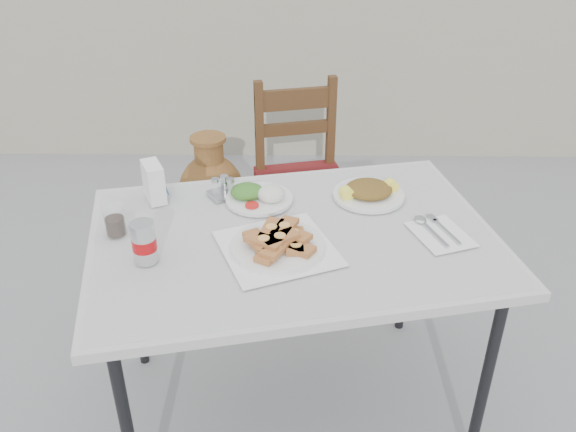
{
  "coord_description": "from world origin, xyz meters",
  "views": [
    {
      "loc": [
        -0.01,
        -1.73,
        1.92
      ],
      "look_at": [
        -0.04,
        0.05,
        0.86
      ],
      "focal_mm": 38.0,
      "sensor_mm": 36.0,
      "label": 1
    }
  ],
  "objects_px": {
    "soda_can": "(144,242)",
    "napkin_holder": "(154,182)",
    "salad_chopped_plate": "(369,191)",
    "terracotta_urn": "(212,195)",
    "chair": "(301,179)",
    "pide_plate": "(277,240)",
    "cola_glass": "(115,222)",
    "condiment_caddy": "(224,189)",
    "cafe_table": "(293,248)",
    "salad_rice_plate": "(258,195)"
  },
  "relations": [
    {
      "from": "salad_rice_plate",
      "to": "chair",
      "type": "relative_size",
      "value": 0.25
    },
    {
      "from": "salad_chopped_plate",
      "to": "terracotta_urn",
      "type": "relative_size",
      "value": 0.41
    },
    {
      "from": "cafe_table",
      "to": "cola_glass",
      "type": "bearing_deg",
      "value": -179.14
    },
    {
      "from": "soda_can",
      "to": "chair",
      "type": "distance_m",
      "value": 1.33
    },
    {
      "from": "salad_chopped_plate",
      "to": "chair",
      "type": "bearing_deg",
      "value": 107.72
    },
    {
      "from": "salad_chopped_plate",
      "to": "soda_can",
      "type": "relative_size",
      "value": 1.95
    },
    {
      "from": "salad_rice_plate",
      "to": "napkin_holder",
      "type": "bearing_deg",
      "value": 179.19
    },
    {
      "from": "soda_can",
      "to": "cafe_table",
      "type": "bearing_deg",
      "value": 19.6
    },
    {
      "from": "napkin_holder",
      "to": "chair",
      "type": "relative_size",
      "value": 0.15
    },
    {
      "from": "cafe_table",
      "to": "pide_plate",
      "type": "height_order",
      "value": "pide_plate"
    },
    {
      "from": "salad_chopped_plate",
      "to": "cola_glass",
      "type": "distance_m",
      "value": 0.91
    },
    {
      "from": "cafe_table",
      "to": "chair",
      "type": "bearing_deg",
      "value": 87.9
    },
    {
      "from": "napkin_holder",
      "to": "terracotta_urn",
      "type": "xyz_separation_m",
      "value": [
        0.06,
        0.99,
        -0.59
      ]
    },
    {
      "from": "chair",
      "to": "terracotta_urn",
      "type": "height_order",
      "value": "chair"
    },
    {
      "from": "pide_plate",
      "to": "condiment_caddy",
      "type": "xyz_separation_m",
      "value": [
        -0.21,
        0.35,
        -0.0
      ]
    },
    {
      "from": "cafe_table",
      "to": "salad_rice_plate",
      "type": "height_order",
      "value": "salad_rice_plate"
    },
    {
      "from": "chair",
      "to": "salad_chopped_plate",
      "type": "bearing_deg",
      "value": -85.03
    },
    {
      "from": "cafe_table",
      "to": "soda_can",
      "type": "xyz_separation_m",
      "value": [
        -0.46,
        -0.16,
        0.13
      ]
    },
    {
      "from": "soda_can",
      "to": "chair",
      "type": "height_order",
      "value": "chair"
    },
    {
      "from": "chair",
      "to": "cola_glass",
      "type": "bearing_deg",
      "value": -134.49
    },
    {
      "from": "cafe_table",
      "to": "chair",
      "type": "relative_size",
      "value": 1.54
    },
    {
      "from": "soda_can",
      "to": "condiment_caddy",
      "type": "height_order",
      "value": "soda_can"
    },
    {
      "from": "napkin_holder",
      "to": "condiment_caddy",
      "type": "distance_m",
      "value": 0.26
    },
    {
      "from": "cafe_table",
      "to": "napkin_holder",
      "type": "distance_m",
      "value": 0.57
    },
    {
      "from": "salad_chopped_plate",
      "to": "cola_glass",
      "type": "xyz_separation_m",
      "value": [
        -0.87,
        -0.27,
        0.02
      ]
    },
    {
      "from": "salad_rice_plate",
      "to": "cola_glass",
      "type": "relative_size",
      "value": 2.44
    },
    {
      "from": "pide_plate",
      "to": "terracotta_urn",
      "type": "bearing_deg",
      "value": 107.12
    },
    {
      "from": "pide_plate",
      "to": "soda_can",
      "type": "xyz_separation_m",
      "value": [
        -0.41,
        -0.07,
        0.04
      ]
    },
    {
      "from": "soda_can",
      "to": "condiment_caddy",
      "type": "xyz_separation_m",
      "value": [
        0.2,
        0.43,
        -0.04
      ]
    },
    {
      "from": "salad_rice_plate",
      "to": "chair",
      "type": "distance_m",
      "value": 0.87
    },
    {
      "from": "soda_can",
      "to": "terracotta_urn",
      "type": "height_order",
      "value": "soda_can"
    },
    {
      "from": "condiment_caddy",
      "to": "chair",
      "type": "xyz_separation_m",
      "value": [
        0.3,
        0.75,
        -0.34
      ]
    },
    {
      "from": "pide_plate",
      "to": "salad_chopped_plate",
      "type": "xyz_separation_m",
      "value": [
        0.33,
        0.35,
        -0.01
      ]
    },
    {
      "from": "soda_can",
      "to": "terracotta_urn",
      "type": "bearing_deg",
      "value": 89.76
    },
    {
      "from": "soda_can",
      "to": "napkin_holder",
      "type": "xyz_separation_m",
      "value": [
        -0.05,
        0.39,
        0.0
      ]
    },
    {
      "from": "napkin_holder",
      "to": "condiment_caddy",
      "type": "xyz_separation_m",
      "value": [
        0.25,
        0.03,
        -0.04
      ]
    },
    {
      "from": "salad_rice_plate",
      "to": "chair",
      "type": "xyz_separation_m",
      "value": [
        0.17,
        0.79,
        -0.34
      ]
    },
    {
      "from": "cafe_table",
      "to": "soda_can",
      "type": "bearing_deg",
      "value": -160.4
    },
    {
      "from": "cafe_table",
      "to": "chair",
      "type": "distance_m",
      "value": 1.04
    },
    {
      "from": "salad_chopped_plate",
      "to": "soda_can",
      "type": "distance_m",
      "value": 0.85
    },
    {
      "from": "cola_glass",
      "to": "napkin_holder",
      "type": "bearing_deg",
      "value": 70.54
    },
    {
      "from": "cola_glass",
      "to": "chair",
      "type": "xyz_separation_m",
      "value": [
        0.63,
        1.02,
        -0.36
      ]
    },
    {
      "from": "napkin_holder",
      "to": "terracotta_urn",
      "type": "bearing_deg",
      "value": 61.77
    },
    {
      "from": "condiment_caddy",
      "to": "napkin_holder",
      "type": "bearing_deg",
      "value": -172.73
    },
    {
      "from": "pide_plate",
      "to": "salad_chopped_plate",
      "type": "height_order",
      "value": "pide_plate"
    },
    {
      "from": "cola_glass",
      "to": "condiment_caddy",
      "type": "distance_m",
      "value": 0.43
    },
    {
      "from": "salad_chopped_plate",
      "to": "cola_glass",
      "type": "relative_size",
      "value": 2.62
    },
    {
      "from": "cola_glass",
      "to": "cafe_table",
      "type": "bearing_deg",
      "value": 0.86
    },
    {
      "from": "salad_rice_plate",
      "to": "soda_can",
      "type": "bearing_deg",
      "value": -130.38
    },
    {
      "from": "cola_glass",
      "to": "chair",
      "type": "relative_size",
      "value": 0.1
    }
  ]
}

